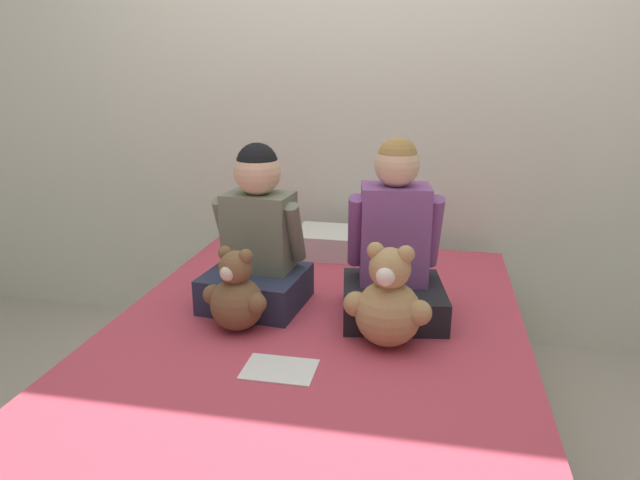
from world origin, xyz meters
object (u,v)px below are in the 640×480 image
at_px(child_on_right, 394,249).
at_px(bed, 311,403).
at_px(teddy_bear_held_by_left_child, 237,295).
at_px(pillow_at_headboard, 349,243).
at_px(teddy_bear_held_by_right_child, 388,303).
at_px(child_on_left, 258,241).
at_px(sign_card, 280,369).

bearing_deg(child_on_right, bed, -145.36).
distance_m(bed, teddy_bear_held_by_left_child, 0.45).
bearing_deg(pillow_at_headboard, teddy_bear_held_by_right_child, -73.53).
bearing_deg(child_on_left, pillow_at_headboard, 73.63).
bearing_deg(bed, pillow_at_headboard, 90.00).
distance_m(teddy_bear_held_by_left_child, sign_card, 0.34).
distance_m(child_on_left, teddy_bear_held_by_left_child, 0.26).
height_order(child_on_right, teddy_bear_held_by_right_child, child_on_right).
height_order(bed, teddy_bear_held_by_right_child, teddy_bear_held_by_right_child).
distance_m(child_on_left, sign_card, 0.56).
height_order(child_on_left, sign_card, child_on_left).
bearing_deg(child_on_right, pillow_at_headboard, 103.26).
bearing_deg(sign_card, bed, 79.89).
bearing_deg(teddy_bear_held_by_left_child, sign_card, -34.11).
bearing_deg(pillow_at_headboard, child_on_right, -67.77).
relative_size(child_on_right, pillow_at_headboard, 1.27).
distance_m(bed, sign_card, 0.35).
xyz_separation_m(child_on_left, child_on_right, (0.49, 0.00, 0.00)).
xyz_separation_m(teddy_bear_held_by_left_child, sign_card, (0.21, -0.24, -0.12)).
bearing_deg(teddy_bear_held_by_left_child, pillow_at_headboard, 87.76).
bearing_deg(child_on_right, sign_card, -130.50).
bearing_deg(teddy_bear_held_by_right_child, child_on_right, 99.07).
bearing_deg(child_on_right, teddy_bear_held_by_right_child, -97.91).
height_order(child_on_right, teddy_bear_held_by_left_child, child_on_right).
xyz_separation_m(bed, pillow_at_headboard, (0.00, 0.83, 0.31)).
height_order(bed, pillow_at_headboard, pillow_at_headboard).
height_order(bed, child_on_left, child_on_left).
relative_size(child_on_left, sign_card, 2.81).
bearing_deg(child_on_right, teddy_bear_held_by_left_child, -163.90).
height_order(child_on_right, sign_card, child_on_right).
bearing_deg(pillow_at_headboard, bed, -90.00).
xyz_separation_m(child_on_left, teddy_bear_held_by_left_child, (-0.00, -0.23, -0.12)).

